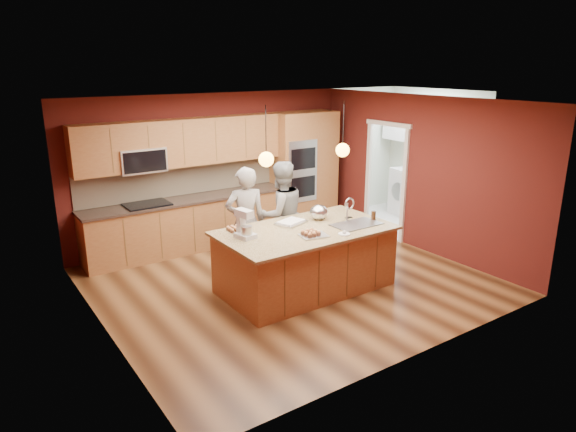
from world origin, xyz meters
TOP-DOWN VIEW (x-y plane):
  - floor at (0.00, 0.00)m, footprint 5.50×5.50m
  - ceiling at (0.00, 0.00)m, footprint 5.50×5.50m
  - wall_back at (0.00, 2.50)m, footprint 5.50×0.00m
  - wall_front at (0.00, -2.50)m, footprint 5.50×0.00m
  - wall_left at (-2.75, 0.00)m, footprint 0.00×5.00m
  - wall_right at (2.75, 0.00)m, footprint 0.00×5.00m
  - cabinet_run at (-0.68, 2.25)m, footprint 3.74×0.64m
  - oven_column at (1.85, 2.19)m, footprint 1.30×0.62m
  - doorway_trim at (2.73, 0.80)m, footprint 0.08×1.11m
  - laundry_room at (4.35, 1.20)m, footprint 2.60×2.70m
  - pendant_left at (-0.60, -0.31)m, footprint 0.20×0.20m
  - pendant_right at (0.70, -0.31)m, footprint 0.20×0.20m
  - island at (0.06, -0.32)m, footprint 2.50×1.40m
  - person_left at (-0.40, 0.64)m, footprint 0.72×0.57m
  - person_right at (0.25, 0.64)m, footprint 0.89×0.71m
  - stand_mixer at (-0.86, -0.14)m, footprint 0.25×0.32m
  - sheet_cake at (0.01, 0.01)m, footprint 0.51×0.44m
  - cooling_rack at (-0.05, -0.64)m, footprint 0.42×0.34m
  - mixing_bowl at (0.50, -0.04)m, footprint 0.28×0.28m
  - plate at (0.34, -0.81)m, footprint 0.16×0.16m
  - tumbler at (1.16, -0.53)m, footprint 0.07×0.07m
  - phone at (0.92, -0.24)m, footprint 0.12×0.07m
  - cupcakes_left at (-0.80, 0.20)m, footprint 0.28×0.21m
  - cupcakes_rack at (-0.09, -0.61)m, footprint 0.23×0.23m
  - cupcakes_right at (0.66, 0.24)m, footprint 0.21×0.14m
  - washer at (4.20, 0.82)m, footprint 0.66×0.68m
  - dryer at (4.20, 1.53)m, footprint 0.74×0.75m

SIDE VIEW (x-z plane):
  - floor at x=0.00m, z-range 0.00..0.00m
  - washer at x=4.20m, z-range 0.00..0.93m
  - island at x=0.06m, z-range -0.18..1.12m
  - dryer at x=4.20m, z-range 0.00..1.02m
  - person_left at x=-0.40m, z-range 0.00..1.72m
  - person_right at x=0.25m, z-range 0.00..1.74m
  - phone at x=0.92m, z-range 0.92..0.93m
  - plate at x=0.34m, z-range 0.92..0.94m
  - cooling_rack at x=-0.05m, z-range 0.92..0.94m
  - sheet_cake at x=0.01m, z-range 0.92..0.97m
  - cupcakes_left at x=-0.80m, z-range 0.92..0.98m
  - cupcakes_right at x=0.66m, z-range 0.92..0.99m
  - cupcakes_rack at x=-0.09m, z-range 0.94..1.01m
  - cabinet_run at x=-0.68m, z-range -0.17..2.13m
  - tumbler at x=1.16m, z-range 0.92..1.06m
  - mixing_bowl at x=0.50m, z-range 0.91..1.15m
  - doorway_trim at x=2.73m, z-range -0.05..2.15m
  - stand_mixer at x=-0.86m, z-range 0.89..1.29m
  - oven_column at x=1.85m, z-range 0.00..2.30m
  - wall_back at x=0.00m, z-range -1.40..4.10m
  - wall_front at x=0.00m, z-range -1.40..4.10m
  - wall_left at x=-2.75m, z-range -1.15..3.85m
  - wall_right at x=2.75m, z-range -1.15..3.85m
  - laundry_room at x=4.35m, z-range 0.60..3.30m
  - pendant_left at x=-0.60m, z-range 1.60..2.40m
  - pendant_right at x=0.70m, z-range 1.60..2.40m
  - ceiling at x=0.00m, z-range 2.70..2.70m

